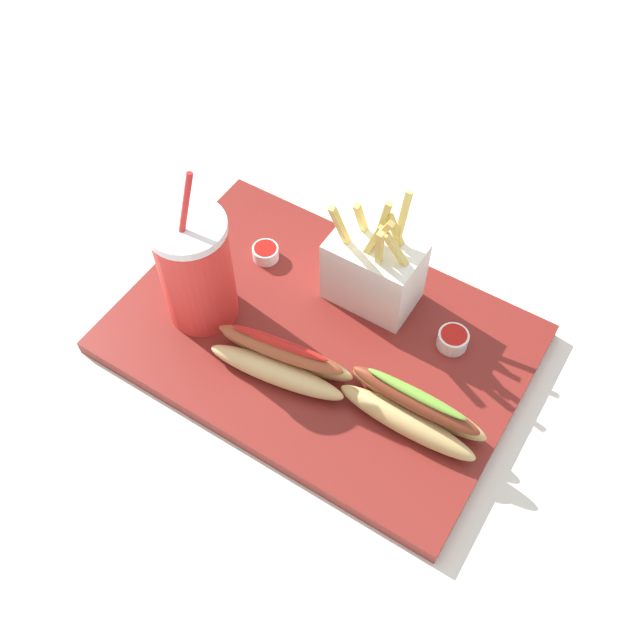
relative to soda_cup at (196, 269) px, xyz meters
name	(u,v)px	position (x,y,z in m)	size (l,w,h in m)	color
ground_plane	(320,348)	(0.14, 0.04, -0.11)	(2.40, 2.40, 0.02)	silver
food_tray	(320,339)	(0.14, 0.04, -0.09)	(0.48, 0.33, 0.02)	maroon
soda_cup	(196,269)	(0.00, 0.00, 0.00)	(0.09, 0.09, 0.22)	red
fries_basket	(374,270)	(0.16, 0.13, -0.03)	(0.11, 0.08, 0.17)	white
hot_dog_1	(281,359)	(0.13, -0.02, -0.05)	(0.17, 0.08, 0.06)	#DBB775
hot_dog_2	(413,409)	(0.29, 0.00, -0.05)	(0.16, 0.05, 0.06)	tan
ketchup_cup_1	(453,339)	(0.28, 0.11, -0.07)	(0.04, 0.04, 0.02)	white
ketchup_cup_2	(266,252)	(0.02, 0.11, -0.07)	(0.03, 0.03, 0.02)	white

